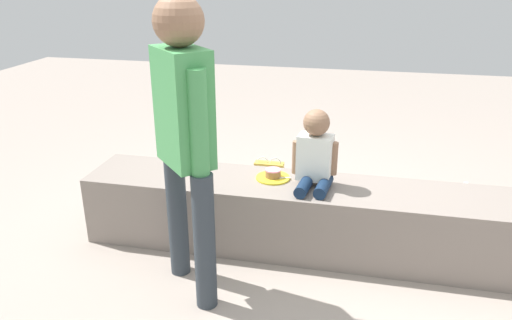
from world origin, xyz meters
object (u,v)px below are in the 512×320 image
Objects in this scene: child_seated at (315,153)px; cake_plate at (273,175)px; water_bottle_far_side at (464,196)px; party_cup_red at (412,187)px; handbag_black_leather at (427,208)px; adult_standing at (184,127)px; gift_bag at (269,177)px; water_bottle_near_gift at (371,196)px.

cake_plate is at bearing 170.36° from child_seated.
water_bottle_far_side reaches higher than party_cup_red.
water_bottle_far_side is 0.43m from handbag_black_leather.
adult_standing is 1.95m from handbag_black_leather.
child_seated reaches higher than handbag_black_leather.
cake_plate is (0.35, 0.61, -0.50)m from adult_standing.
water_bottle_far_side is at bearing 1.62° from gift_bag.
cake_plate is 1.00m from water_bottle_near_gift.
water_bottle_near_gift is 0.58× the size of handbag_black_leather.
water_bottle_near_gift is 0.43m from handbag_black_leather.
water_bottle_far_side reaches higher than water_bottle_near_gift.
party_cup_red is at bearing 44.10° from cake_plate.
gift_bag is 2.65× the size of party_cup_red.
adult_standing is at bearing -130.39° from party_cup_red.
handbag_black_leather reaches higher than water_bottle_far_side.
water_bottle_far_side is 0.65× the size of handbag_black_leather.
adult_standing is 4.97× the size of handbag_black_leather.
water_bottle_near_gift is at bearing -138.28° from party_cup_red.
water_bottle_far_side is at bearing 45.53° from handbag_black_leather.
handbag_black_leather reaches higher than gift_bag.
adult_standing reaches higher than gift_bag.
gift_bag is at bearing 82.18° from adult_standing.
adult_standing reaches higher than cake_plate.
gift_bag is at bearing 174.27° from water_bottle_near_gift.
adult_standing is 1.60m from gift_bag.
cake_plate is at bearing -155.65° from handbag_black_leather.
gift_bag reaches higher than water_bottle_near_gift.
adult_standing is 1.84m from water_bottle_near_gift.
water_bottle_near_gift is (1.00, 1.26, -0.89)m from adult_standing.
cake_plate is 0.69× the size of handbag_black_leather.
cake_plate is 1.42m from party_cup_red.
gift_bag is at bearing 119.03° from child_seated.
water_bottle_far_side is (0.69, 0.12, 0.01)m from water_bottle_near_gift.
adult_standing is at bearing -142.06° from handbag_black_leather.
party_cup_red is (1.14, 0.21, -0.07)m from gift_bag.
cake_plate is 1.97× the size of party_cup_red.
water_bottle_far_side is (1.50, 0.04, -0.04)m from gift_bag.
handbag_black_leather is (1.04, 0.47, -0.35)m from cake_plate.
water_bottle_far_side is (1.07, 0.82, -0.57)m from child_seated.
party_cup_red is 0.35× the size of handbag_black_leather.
water_bottle_far_side is at bearing -24.84° from party_cup_red.
party_cup_red is at bearing 97.56° from handbag_black_leather.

